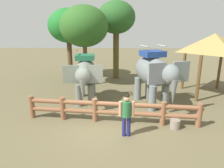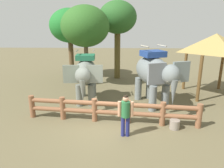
{
  "view_description": "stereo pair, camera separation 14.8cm",
  "coord_description": "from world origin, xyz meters",
  "px_view_note": "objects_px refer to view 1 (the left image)",
  "views": [
    {
      "loc": [
        0.2,
        -8.22,
        4.19
      ],
      "look_at": [
        0.0,
        1.46,
        1.4
      ],
      "focal_mm": 33.42,
      "sensor_mm": 36.0,
      "label": 1
    },
    {
      "loc": [
        0.35,
        -8.21,
        4.19
      ],
      "look_at": [
        0.0,
        1.46,
        1.4
      ],
      "focal_mm": 33.42,
      "sensor_mm": 36.0,
      "label": 2
    }
  ],
  "objects_px": {
    "feed_bucket": "(175,124)",
    "log_fence": "(111,109)",
    "tree_far_left": "(116,19)",
    "tree_back_center": "(68,26)",
    "tourist_woman_in_black": "(127,113)",
    "thatched_shelter": "(214,44)",
    "tree_far_right": "(84,27)",
    "elephant_center": "(154,73)",
    "elephant_near_left": "(85,74)"
  },
  "relations": [
    {
      "from": "elephant_near_left",
      "to": "elephant_center",
      "type": "height_order",
      "value": "elephant_center"
    },
    {
      "from": "log_fence",
      "to": "thatched_shelter",
      "type": "bearing_deg",
      "value": 33.97
    },
    {
      "from": "thatched_shelter",
      "to": "feed_bucket",
      "type": "distance_m",
      "value": 6.26
    },
    {
      "from": "thatched_shelter",
      "to": "tree_far_left",
      "type": "xyz_separation_m",
      "value": [
        -5.72,
        3.93,
        1.49
      ]
    },
    {
      "from": "log_fence",
      "to": "elephant_near_left",
      "type": "xyz_separation_m",
      "value": [
        -1.47,
        2.44,
        1.01
      ]
    },
    {
      "from": "thatched_shelter",
      "to": "tourist_woman_in_black",
      "type": "bearing_deg",
      "value": -135.78
    },
    {
      "from": "elephant_center",
      "to": "tree_back_center",
      "type": "bearing_deg",
      "value": 133.85
    },
    {
      "from": "elephant_center",
      "to": "thatched_shelter",
      "type": "distance_m",
      "value": 4.41
    },
    {
      "from": "elephant_center",
      "to": "log_fence",
      "type": "bearing_deg",
      "value": -136.27
    },
    {
      "from": "log_fence",
      "to": "tree_far_left",
      "type": "distance_m",
      "value": 8.85
    },
    {
      "from": "log_fence",
      "to": "elephant_center",
      "type": "distance_m",
      "value": 3.19
    },
    {
      "from": "elephant_center",
      "to": "tree_far_left",
      "type": "xyz_separation_m",
      "value": [
        -1.96,
        5.85,
        2.8
      ]
    },
    {
      "from": "tree_far_left",
      "to": "tree_back_center",
      "type": "bearing_deg",
      "value": -179.85
    },
    {
      "from": "elephant_near_left",
      "to": "tree_far_right",
      "type": "relative_size",
      "value": 0.62
    },
    {
      "from": "elephant_near_left",
      "to": "tree_back_center",
      "type": "distance_m",
      "value": 6.29
    },
    {
      "from": "elephant_center",
      "to": "tree_far_left",
      "type": "height_order",
      "value": "tree_far_left"
    },
    {
      "from": "thatched_shelter",
      "to": "tree_far_right",
      "type": "bearing_deg",
      "value": 167.17
    },
    {
      "from": "elephant_near_left",
      "to": "tree_far_left",
      "type": "height_order",
      "value": "tree_far_left"
    },
    {
      "from": "elephant_near_left",
      "to": "elephant_center",
      "type": "bearing_deg",
      "value": -6.19
    },
    {
      "from": "elephant_center",
      "to": "tree_far_left",
      "type": "bearing_deg",
      "value": 108.56
    },
    {
      "from": "log_fence",
      "to": "tree_far_right",
      "type": "distance_m",
      "value": 6.97
    },
    {
      "from": "tourist_woman_in_black",
      "to": "tree_far_left",
      "type": "xyz_separation_m",
      "value": [
        -0.42,
        9.09,
        3.6
      ]
    },
    {
      "from": "tourist_woman_in_black",
      "to": "tree_back_center",
      "type": "xyz_separation_m",
      "value": [
        -4.07,
        9.08,
        3.06
      ]
    },
    {
      "from": "elephant_center",
      "to": "tree_far_right",
      "type": "relative_size",
      "value": 0.7
    },
    {
      "from": "elephant_center",
      "to": "feed_bucket",
      "type": "bearing_deg",
      "value": -78.73
    },
    {
      "from": "log_fence",
      "to": "tree_far_right",
      "type": "bearing_deg",
      "value": 108.56
    },
    {
      "from": "tourist_woman_in_black",
      "to": "tree_far_left",
      "type": "height_order",
      "value": "tree_far_left"
    },
    {
      "from": "feed_bucket",
      "to": "log_fence",
      "type": "bearing_deg",
      "value": 168.56
    },
    {
      "from": "tree_back_center",
      "to": "elephant_center",
      "type": "bearing_deg",
      "value": -46.15
    },
    {
      "from": "thatched_shelter",
      "to": "tree_far_right",
      "type": "distance_m",
      "value": 8.08
    },
    {
      "from": "log_fence",
      "to": "elephant_center",
      "type": "relative_size",
      "value": 2.01
    },
    {
      "from": "elephant_center",
      "to": "tree_far_left",
      "type": "relative_size",
      "value": 0.64
    },
    {
      "from": "thatched_shelter",
      "to": "feed_bucket",
      "type": "xyz_separation_m",
      "value": [
        -3.24,
        -4.51,
        -2.89
      ]
    },
    {
      "from": "log_fence",
      "to": "feed_bucket",
      "type": "relative_size",
      "value": 18.38
    },
    {
      "from": "tree_far_right",
      "to": "elephant_center",
      "type": "bearing_deg",
      "value": -42.26
    },
    {
      "from": "tree_far_left",
      "to": "tree_far_right",
      "type": "bearing_deg",
      "value": -134.49
    },
    {
      "from": "tourist_woman_in_black",
      "to": "tree_back_center",
      "type": "relative_size",
      "value": 0.31
    },
    {
      "from": "tree_far_left",
      "to": "tree_far_right",
      "type": "xyz_separation_m",
      "value": [
        -2.11,
        -2.15,
        -0.54
      ]
    },
    {
      "from": "elephant_near_left",
      "to": "thatched_shelter",
      "type": "relative_size",
      "value": 0.91
    },
    {
      "from": "elephant_near_left",
      "to": "tourist_woman_in_black",
      "type": "relative_size",
      "value": 1.99
    },
    {
      "from": "log_fence",
      "to": "tree_back_center",
      "type": "bearing_deg",
      "value": 113.73
    },
    {
      "from": "tree_back_center",
      "to": "tree_far_left",
      "type": "bearing_deg",
      "value": 0.15
    },
    {
      "from": "tree_back_center",
      "to": "elephant_near_left",
      "type": "bearing_deg",
      "value": -69.85
    },
    {
      "from": "tree_back_center",
      "to": "tourist_woman_in_black",
      "type": "bearing_deg",
      "value": -65.86
    },
    {
      "from": "elephant_near_left",
      "to": "elephant_center",
      "type": "relative_size",
      "value": 0.89
    },
    {
      "from": "tourist_woman_in_black",
      "to": "tree_back_center",
      "type": "distance_m",
      "value": 10.41
    },
    {
      "from": "elephant_center",
      "to": "feed_bucket",
      "type": "xyz_separation_m",
      "value": [
        0.52,
        -2.59,
        -1.58
      ]
    },
    {
      "from": "elephant_near_left",
      "to": "tree_far_right",
      "type": "bearing_deg",
      "value": 97.95
    },
    {
      "from": "tree_far_left",
      "to": "tree_far_right",
      "type": "relative_size",
      "value": 1.09
    },
    {
      "from": "thatched_shelter",
      "to": "feed_bucket",
      "type": "height_order",
      "value": "thatched_shelter"
    }
  ]
}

